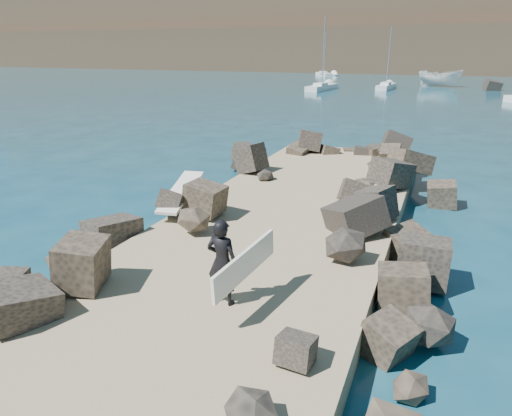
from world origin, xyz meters
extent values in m
plane|color=#0F384C|center=(0.00, 0.00, 0.00)|extent=(800.00, 800.00, 0.00)
cube|color=#8C7759|center=(0.00, -2.00, 0.30)|extent=(6.00, 26.00, 0.60)
cube|color=black|center=(-2.90, -1.50, 0.50)|extent=(2.60, 22.00, 1.00)
cube|color=black|center=(2.90, -1.50, 0.50)|extent=(2.60, 22.00, 1.00)
cube|color=#2D4919|center=(10.00, 160.00, 16.00)|extent=(360.00, 140.00, 32.00)
cube|color=white|center=(-2.91, 0.41, 1.04)|extent=(1.06, 2.53, 0.08)
imported|color=silver|center=(2.61, 60.68, 1.15)|extent=(6.34, 3.62, 2.31)
imported|color=black|center=(0.46, -3.74, 1.42)|extent=(0.61, 0.41, 1.63)
cube|color=white|center=(0.91, -3.74, 1.46)|extent=(0.34, 2.02, 0.64)
cube|color=silver|center=(-11.16, 48.82, 0.25)|extent=(2.61, 7.61, 0.80)
cylinder|color=gray|center=(-11.16, 48.82, 4.70)|extent=(0.12, 0.12, 8.20)
cube|color=silver|center=(-11.16, 47.94, 0.75)|extent=(1.46, 2.23, 0.44)
cube|color=silver|center=(-18.78, 79.77, 0.25)|extent=(4.66, 6.45, 0.80)
cylinder|color=gray|center=(-18.78, 79.77, 4.25)|extent=(0.12, 0.12, 7.31)
cube|color=silver|center=(-18.78, 79.08, 0.75)|extent=(1.87, 2.14, 0.44)
cube|color=silver|center=(-3.66, 53.08, 0.25)|extent=(1.93, 6.51, 0.80)
cylinder|color=gray|center=(-3.66, 53.08, 4.13)|extent=(0.12, 0.12, 7.05)
cube|color=silver|center=(-3.66, 52.32, 0.75)|extent=(1.17, 1.87, 0.44)
camera|label=1|loc=(3.83, -10.37, 5.04)|focal=32.00mm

